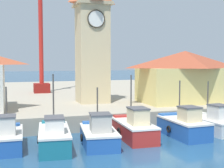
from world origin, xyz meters
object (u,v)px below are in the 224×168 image
(fishing_boat_far_left, at_px, (7,138))
(fishing_boat_center, at_px, (184,126))
(fishing_boat_mid_right, at_px, (213,123))
(fishing_boat_mid_left, at_px, (134,128))
(fishing_boat_left_outer, at_px, (54,137))
(fishing_boat_left_inner, at_px, (99,134))
(port_crane_far, at_px, (42,32))
(clock_tower, at_px, (92,37))
(warehouse_right, at_px, (185,76))

(fishing_boat_far_left, distance_m, fishing_boat_center, 12.07)
(fishing_boat_far_left, xyz_separation_m, fishing_boat_mid_right, (14.92, 0.04, -0.01))
(fishing_boat_mid_left, xyz_separation_m, fishing_boat_mid_right, (6.48, 0.08, -0.05))
(fishing_boat_left_outer, xyz_separation_m, fishing_boat_left_inner, (2.86, -0.05, -0.04))
(port_crane_far, bearing_deg, fishing_boat_far_left, -101.00)
(fishing_boat_left_outer, bearing_deg, fishing_boat_left_inner, -1.03)
(fishing_boat_mid_right, bearing_deg, port_crane_far, 116.49)
(fishing_boat_left_inner, height_order, clock_tower, clock_tower)
(fishing_boat_far_left, xyz_separation_m, port_crane_far, (4.19, 21.56, 8.45))
(fishing_boat_left_outer, height_order, fishing_boat_mid_left, fishing_boat_left_outer)
(fishing_boat_left_inner, height_order, warehouse_right, warehouse_right)
(fishing_boat_center, relative_size, clock_tower, 0.32)
(fishing_boat_mid_left, bearing_deg, port_crane_far, 101.12)
(fishing_boat_mid_left, relative_size, fishing_boat_center, 1.10)
(warehouse_right, height_order, port_crane_far, port_crane_far)
(fishing_boat_mid_right, height_order, warehouse_right, warehouse_right)
(warehouse_right, bearing_deg, fishing_boat_center, -121.28)
(fishing_boat_left_inner, relative_size, fishing_boat_center, 1.04)
(fishing_boat_mid_right, distance_m, warehouse_right, 8.43)
(fishing_boat_far_left, height_order, clock_tower, clock_tower)
(fishing_boat_far_left, height_order, fishing_boat_left_outer, fishing_boat_left_outer)
(warehouse_right, bearing_deg, port_crane_far, 132.42)
(fishing_boat_left_outer, xyz_separation_m, port_crane_far, (1.39, 22.33, 8.43))
(warehouse_right, relative_size, port_crane_far, 0.45)
(fishing_boat_far_left, xyz_separation_m, fishing_boat_mid_left, (8.44, -0.04, 0.04))
(fishing_boat_left_inner, bearing_deg, port_crane_far, 93.76)
(fishing_boat_far_left, bearing_deg, fishing_boat_center, -2.62)
(fishing_boat_left_inner, bearing_deg, fishing_boat_left_outer, 178.97)
(fishing_boat_left_outer, xyz_separation_m, clock_tower, (5.27, 11.02, 7.06))
(fishing_boat_far_left, xyz_separation_m, warehouse_right, (16.98, 7.56, 3.20))
(fishing_boat_mid_right, bearing_deg, fishing_boat_far_left, -179.85)
(fishing_boat_left_inner, relative_size, warehouse_right, 0.51)
(fishing_boat_left_outer, height_order, warehouse_right, warehouse_right)
(fishing_boat_far_left, relative_size, warehouse_right, 0.46)
(fishing_boat_left_outer, distance_m, port_crane_far, 23.91)
(fishing_boat_left_outer, distance_m, fishing_boat_mid_left, 5.68)
(fishing_boat_left_inner, height_order, fishing_boat_mid_right, fishing_boat_mid_right)
(fishing_boat_left_inner, relative_size, fishing_boat_mid_right, 1.04)
(fishing_boat_center, distance_m, clock_tower, 13.48)
(fishing_boat_far_left, relative_size, fishing_boat_left_outer, 0.84)
(fishing_boat_far_left, relative_size, clock_tower, 0.31)
(warehouse_right, bearing_deg, fishing_boat_mid_right, -105.36)
(fishing_boat_mid_left, distance_m, clock_tower, 12.47)
(fishing_boat_left_outer, relative_size, fishing_boat_left_inner, 1.09)
(fishing_boat_left_inner, relative_size, fishing_boat_mid_left, 0.94)
(fishing_boat_center, relative_size, port_crane_far, 0.22)
(fishing_boat_left_outer, height_order, fishing_boat_mid_right, fishing_boat_left_outer)
(fishing_boat_mid_right, xyz_separation_m, warehouse_right, (2.07, 7.52, 3.21))
(fishing_boat_left_outer, distance_m, fishing_boat_mid_right, 12.14)
(port_crane_far, bearing_deg, fishing_boat_left_inner, -86.24)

